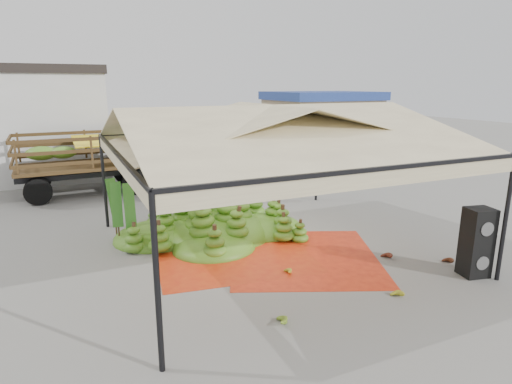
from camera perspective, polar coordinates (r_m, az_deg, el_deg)
name	(u,v)px	position (r m, az deg, el deg)	size (l,w,h in m)	color
ground	(272,249)	(12.22, 2.10, -7.59)	(90.00, 90.00, 0.00)	slate
canopy_tent	(273,132)	(11.42, 2.25, 7.99)	(8.10, 8.10, 4.00)	black
building_tan	(321,124)	(27.75, 8.64, 8.90)	(6.30, 5.30, 4.10)	tan
tarp_left	(232,253)	(11.93, -3.22, -8.12)	(4.07, 3.88, 0.01)	#C93F12
tarp_right	(304,256)	(11.76, 6.40, -8.54)	(3.86, 4.05, 0.01)	red
banana_heap	(216,214)	(13.20, -5.38, -2.97)	(6.10, 5.01, 1.31)	#3C6E17
hand_yellow_a	(286,270)	(10.69, 3.97, -10.40)	(0.39, 0.32, 0.18)	gold
hand_yellow_b	(397,294)	(10.05, 18.29, -12.78)	(0.40, 0.33, 0.18)	gold
hand_red_a	(386,255)	(12.01, 16.89, -8.08)	(0.46, 0.38, 0.21)	#612816
hand_red_b	(447,260)	(12.28, 24.11, -8.28)	(0.43, 0.35, 0.19)	#542813
hand_green	(278,319)	(8.65, 2.95, -16.56)	(0.47, 0.39, 0.22)	#577B19
hanging_bunches	(332,151)	(12.77, 10.11, 5.35)	(1.74, 0.24, 0.20)	#4A7618
speaker_stack	(477,242)	(11.59, 27.34, -5.98)	(0.71, 0.65, 1.69)	black
banana_leaves	(125,242)	(13.33, -17.09, -6.34)	(0.96, 1.36, 3.70)	#27741F
vendor	(258,177)	(16.99, 0.31, 2.04)	(0.70, 0.46, 1.93)	gray
truck_left	(120,153)	(19.60, -17.63, 4.96)	(7.75, 2.88, 2.63)	#4B3319
truck_right	(302,146)	(22.62, 6.19, 6.13)	(6.77, 2.68, 2.28)	#472817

